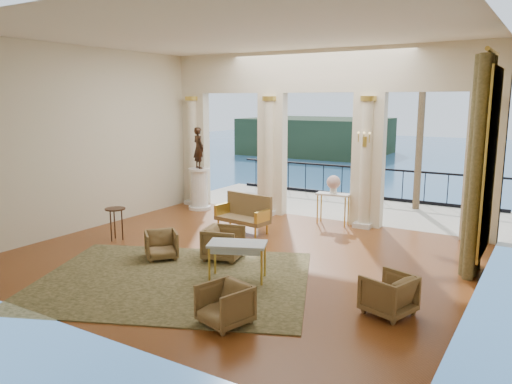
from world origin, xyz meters
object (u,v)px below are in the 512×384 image
Objects in this scene: armchair_c at (388,292)px; side_table at (115,213)px; statue at (199,148)px; armchair_b at (225,303)px; settee at (245,213)px; armchair_a at (161,244)px; pedestal at (199,190)px; armchair_d at (224,242)px; game_table at (237,247)px; console_table at (333,199)px.

armchair_c is 0.92× the size of side_table.
armchair_b is at bearing 154.71° from statue.
armchair_a is at bearing -88.39° from settee.
pedestal reaches higher than armchair_c.
statue is at bearing 90.00° from pedestal.
armchair_b is 2.49m from armchair_c.
settee is at bearing 35.18° from armchair_a.
armchair_b is at bearing -31.91° from armchair_c.
side_table is at bearing -78.13° from armchair_c.
armchair_d is at bearing -60.93° from settee.
pedestal reaches higher than side_table.
armchair_a is 0.55× the size of game_table.
armchair_a is at bearing -15.39° from side_table.
game_table is (-0.84, 1.61, 0.30)m from armchair_b.
armchair_d reaches higher than armchair_c.
console_table is at bearing 47.19° from side_table.
armchair_a is 0.53× the size of pedestal.
game_table is (0.90, -0.85, 0.26)m from armchair_d.
statue is (0.00, 0.00, 1.24)m from pedestal.
side_table is (-4.71, 2.33, 0.31)m from armchair_b.
armchair_c is at bearing -6.33° from side_table.
armchair_a is 0.93× the size of armchair_c.
pedestal is (-3.34, 3.53, 0.21)m from armchair_d.
console_table is (-2.90, 4.75, 0.33)m from armchair_c.
armchair_a is at bearing -118.62° from console_table.
settee is 1.92× the size of side_table.
pedestal reaches higher than game_table.
console_table is (0.76, 3.89, 0.30)m from armchair_d.
console_table is (1.87, 4.53, 0.36)m from armchair_a.
pedestal reaches higher than console_table.
settee is at bearing -29.63° from pedestal.
armchair_d is 4.87m from pedestal.
armchair_c is (1.91, 1.60, 0.01)m from armchair_b.
armchair_c is 0.78× the size of console_table.
statue reaches higher than armchair_a.
statue is at bearing 110.76° from game_table.
side_table is (0.38, -3.65, -1.18)m from statue.
side_table is at bearing -139.00° from console_table.
game_table is 3.93m from side_table.
console_table reaches higher than armchair_a.
armchair_b is 0.55× the size of pedestal.
console_table reaches higher than armchair_d.
pedestal is 1.01× the size of statue.
armchair_d reaches higher than armchair_b.
game_table is at bearing 134.29° from armchair_b.
statue is 1.60× the size of side_table.
armchair_c is 8.27m from pedestal.
armchair_c is 0.93× the size of armchair_d.
armchair_c is 5.37m from settee.
settee reaches higher than armchair_b.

